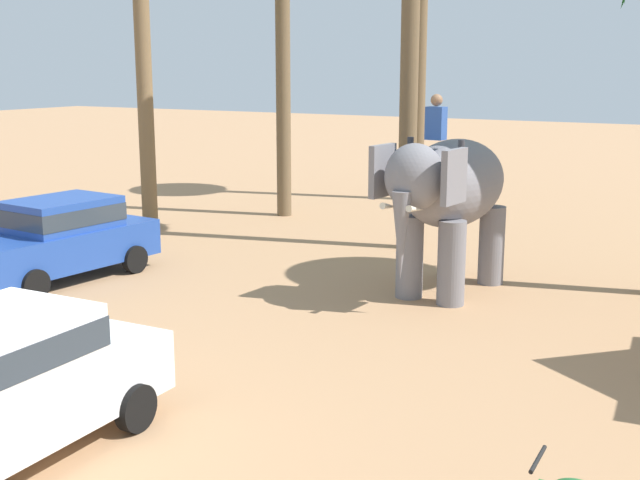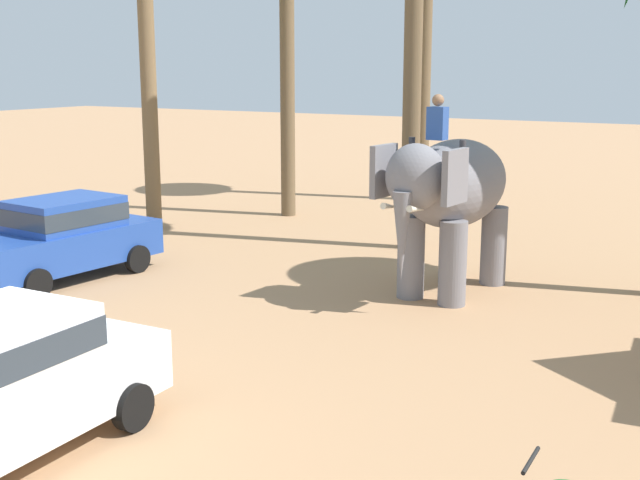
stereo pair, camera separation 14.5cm
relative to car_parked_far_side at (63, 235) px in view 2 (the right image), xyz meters
name	(u,v)px [view 2 (the right image)]	position (x,y,z in m)	size (l,w,h in m)	color
car_parked_far_side	(63,235)	(0.00, 0.00, 0.00)	(2.16, 4.24, 1.70)	#23479E
elephant_with_mahout	(450,193)	(7.36, 2.96, 1.06)	(1.88, 3.94, 3.88)	slate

